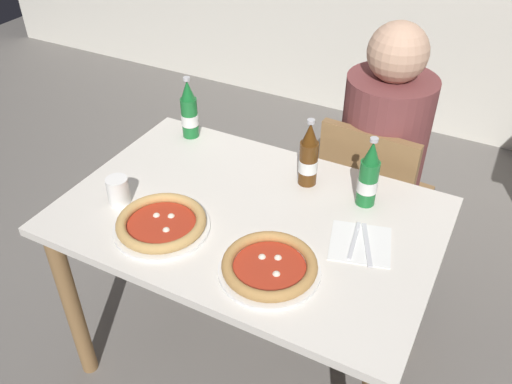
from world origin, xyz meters
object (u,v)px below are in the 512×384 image
Objects in this scene: beer_bottle_left at (369,177)px; pizza_margherita_near at (162,224)px; beer_bottle_right at (309,157)px; paper_cup at (118,191)px; dining_table_main at (249,239)px; pizza_marinara_far at (270,267)px; napkin_with_cutlery at (361,243)px; chair_behind_table at (370,198)px; beer_bottle_center at (189,112)px; diner_seated at (378,172)px.

pizza_margherita_near is at bearing -140.88° from beer_bottle_left.
paper_cup is at bearing -142.14° from beer_bottle_right.
beer_bottle_left is (0.31, 0.22, 0.22)m from dining_table_main.
dining_table_main is 4.11× the size of pizza_marinara_far.
chair_behind_table is at bearing 101.95° from napkin_with_cutlery.
beer_bottle_left is (0.07, -0.39, 0.37)m from chair_behind_table.
beer_bottle_center is (-0.67, -0.29, 0.37)m from chair_behind_table.
diner_seated is 12.73× the size of paper_cup.
diner_seated reaches higher than napkin_with_cutlery.
paper_cup is (-0.64, -0.76, 0.32)m from chair_behind_table.
chair_behind_table is at bearing 100.40° from beer_bottle_left.
diner_seated is 1.06m from paper_cup.
pizza_marinara_far is 1.18× the size of beer_bottle_center.
beer_bottle_left is 2.60× the size of paper_cup.
beer_bottle_left is 0.81m from paper_cup.
paper_cup is (-0.58, 0.06, 0.03)m from pizza_marinara_far.
beer_bottle_left is at bearing -7.44° from beer_bottle_center.
beer_bottle_left is 1.00× the size of beer_bottle_right.
chair_behind_table is 3.85× the size of napkin_with_cutlery.
pizza_margherita_near is 1.21× the size of beer_bottle_center.
napkin_with_cutlery is at bearing -75.11° from beer_bottle_left.
paper_cup reaches higher than dining_table_main.
beer_bottle_center is at bearing 159.53° from napkin_with_cutlery.
pizza_margherita_near is at bearing -117.74° from diner_seated.
chair_behind_table is 0.87m from pizza_marinara_far.
napkin_with_cutlery is (0.57, 0.22, -0.02)m from pizza_margherita_near.
chair_behind_table reaches higher than paper_cup.
pizza_marinara_far is 1.18× the size of beer_bottle_right.
chair_behind_table is 3.44× the size of beer_bottle_left.
pizza_marinara_far is at bearing -49.45° from dining_table_main.
beer_bottle_left is 0.21m from beer_bottle_right.
beer_bottle_right is at bearing 73.02° from chair_behind_table.
diner_seated is at bearing 69.37° from dining_table_main.
beer_bottle_left reaches higher than napkin_with_cutlery.
dining_table_main is 0.30m from pizza_marinara_far.
diner_seated is at bearing 51.23° from paper_cup.
diner_seated is 0.52m from beer_bottle_right.
chair_behind_table is at bearing 68.75° from beer_bottle_right.
chair_behind_table is at bearing 61.09° from pizza_margherita_near.
pizza_margherita_near is (-0.20, -0.19, 0.14)m from dining_table_main.
diner_seated reaches higher than beer_bottle_right.
beer_bottle_center is (-0.61, 0.53, 0.08)m from pizza_marinara_far.
beer_bottle_left is at bearing -81.45° from diner_seated.
dining_table_main is 1.41× the size of chair_behind_table.
pizza_margherita_near reaches higher than napkin_with_cutlery.
pizza_margherita_near is at bearing -158.98° from napkin_with_cutlery.
chair_behind_table is at bearing 85.36° from pizza_marinara_far.
pizza_margherita_near is 1.21× the size of beer_bottle_right.
pizza_margherita_near is 0.38m from pizza_marinara_far.
paper_cup is at bearing -128.77° from diner_seated.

